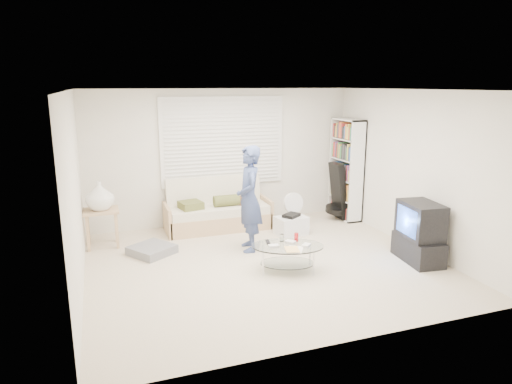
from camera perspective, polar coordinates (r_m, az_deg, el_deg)
name	(u,v)px	position (r m, az deg, el deg)	size (l,w,h in m)	color
ground	(264,263)	(6.80, 1.05, -8.92)	(5.00, 5.00, 0.00)	#BBAA91
room_shell	(254,149)	(6.81, -0.30, 5.35)	(5.02, 4.52, 2.51)	silver
window_blinds	(223,141)	(8.45, -4.12, 6.34)	(2.32, 0.08, 1.62)	silver
futon_sofa	(218,212)	(8.33, -4.82, -2.54)	(1.89, 0.76, 0.92)	tan
grey_floor_pillow	(152,250)	(7.32, -12.88, -7.07)	(0.58, 0.58, 0.13)	slate
side_table	(100,199)	(7.65, -18.93, -0.79)	(0.55, 0.44, 1.08)	tan
bookshelf	(346,169)	(9.01, 11.18, 2.81)	(0.31, 0.82, 1.94)	white
guitar_case	(338,195)	(8.94, 10.19, -0.39)	(0.40, 0.41, 1.10)	black
floor_fan	(293,207)	(8.41, 4.61, -1.85)	(0.40, 0.26, 0.65)	white
storage_bin	(291,225)	(8.04, 4.42, -4.13)	(0.59, 0.46, 0.37)	white
tv_unit	(419,233)	(7.17, 19.74, -4.85)	(0.54, 0.87, 0.90)	black
coffee_table	(288,250)	(6.47, 4.00, -7.27)	(1.16, 0.93, 0.50)	silver
standing_person	(249,199)	(7.10, -0.86, -0.86)	(0.61, 0.40, 1.67)	#2C4C66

